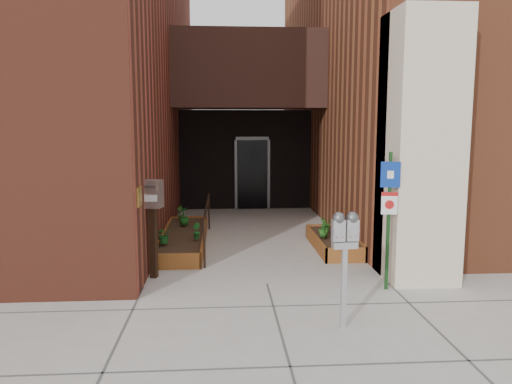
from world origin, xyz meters
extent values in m
plane|color=#9E9991|center=(0.00, 0.00, 0.00)|extent=(80.00, 80.00, 0.00)
cube|color=brown|center=(-6.00, 6.70, 5.00)|extent=(8.00, 14.60, 10.00)
cube|color=brown|center=(6.00, 7.15, 5.00)|extent=(8.00, 13.70, 10.00)
cube|color=beige|center=(2.55, 0.20, 2.20)|extent=(1.10, 1.20, 4.40)
cube|color=black|center=(0.00, 6.00, 4.00)|extent=(4.20, 2.00, 2.00)
cube|color=black|center=(0.00, 7.40, 1.50)|extent=(4.00, 0.30, 3.00)
cube|color=black|center=(0.20, 7.22, 1.05)|extent=(0.90, 0.06, 2.10)
cube|color=#B79338|center=(-1.99, -0.20, 1.50)|extent=(0.04, 0.30, 0.30)
cube|color=brown|center=(-1.55, 0.92, 0.15)|extent=(0.90, 0.04, 0.30)
cube|color=brown|center=(-1.55, 4.48, 0.15)|extent=(0.90, 0.04, 0.30)
cube|color=brown|center=(-1.98, 2.70, 0.15)|extent=(0.04, 3.60, 0.30)
cube|color=brown|center=(-1.12, 2.70, 0.15)|extent=(0.04, 3.60, 0.30)
cube|color=black|center=(-1.55, 2.70, 0.13)|extent=(0.82, 3.52, 0.26)
cube|color=brown|center=(1.60, 1.12, 0.15)|extent=(0.80, 0.04, 0.30)
cube|color=brown|center=(1.60, 3.28, 0.15)|extent=(0.80, 0.04, 0.30)
cube|color=brown|center=(1.22, 2.20, 0.15)|extent=(0.04, 2.20, 0.30)
cube|color=brown|center=(1.98, 2.20, 0.15)|extent=(0.04, 2.20, 0.30)
cube|color=black|center=(1.60, 2.20, 0.13)|extent=(0.72, 2.12, 0.26)
cylinder|color=black|center=(-1.05, 1.00, 0.45)|extent=(0.04, 0.04, 0.90)
cylinder|color=black|center=(-1.05, 4.30, 0.45)|extent=(0.04, 0.04, 0.90)
cylinder|color=black|center=(-1.05, 2.65, 0.88)|extent=(0.04, 3.30, 0.04)
cube|color=#B1B0B3|center=(0.82, -1.79, 0.53)|extent=(0.07, 0.07, 1.05)
cube|color=#B1B0B3|center=(0.82, -1.79, 1.09)|extent=(0.32, 0.15, 0.08)
cube|color=#B1B0B3|center=(0.73, -1.80, 1.28)|extent=(0.17, 0.12, 0.27)
sphere|color=#59595B|center=(0.73, -1.80, 1.44)|extent=(0.16, 0.16, 0.16)
cube|color=white|center=(0.74, -1.85, 1.30)|extent=(0.09, 0.01, 0.05)
cube|color=#B21414|center=(0.74, -1.85, 1.22)|extent=(0.09, 0.01, 0.03)
cube|color=#B1B0B3|center=(0.91, -1.78, 1.28)|extent=(0.17, 0.12, 0.27)
sphere|color=#59595B|center=(0.91, -1.78, 1.44)|extent=(0.16, 0.16, 0.16)
cube|color=white|center=(0.92, -1.84, 1.30)|extent=(0.09, 0.01, 0.05)
cube|color=#B21414|center=(0.92, -1.84, 1.22)|extent=(0.09, 0.01, 0.03)
cube|color=#133514|center=(1.87, -0.37, 1.09)|extent=(0.06, 0.06, 2.18)
cube|color=navy|center=(1.86, -0.40, 1.83)|extent=(0.30, 0.07, 0.40)
cube|color=white|center=(1.86, -0.40, 1.83)|extent=(0.10, 0.03, 0.12)
cube|color=white|center=(1.86, -0.40, 1.39)|extent=(0.25, 0.06, 0.35)
cube|color=#B21414|center=(1.86, -0.40, 1.53)|extent=(0.25, 0.06, 0.06)
cylinder|color=#B21414|center=(1.86, -0.41, 1.37)|extent=(0.14, 0.04, 0.14)
cube|color=black|center=(-1.89, 0.49, 0.61)|extent=(0.14, 0.14, 1.22)
cube|color=#ACADAF|center=(-1.89, 0.49, 1.44)|extent=(0.39, 0.32, 0.47)
cube|color=#59595B|center=(-1.93, 0.37, 1.58)|extent=(0.24, 0.07, 0.04)
cube|color=white|center=(-1.93, 0.37, 1.39)|extent=(0.26, 0.08, 0.11)
imported|color=#18571D|center=(-1.85, 1.68, 0.48)|extent=(0.43, 0.43, 0.35)
imported|color=#1A5C1E|center=(-1.25, 2.04, 0.46)|extent=(0.24, 0.24, 0.32)
imported|color=#195919|center=(-1.60, 3.45, 0.50)|extent=(0.32, 0.32, 0.41)
imported|color=#205117|center=(-1.75, 4.15, 0.47)|extent=(0.25, 0.25, 0.33)
imported|color=#26611B|center=(1.35, 2.05, 0.48)|extent=(0.26, 0.26, 0.37)
imported|color=#215618|center=(1.35, 1.95, 0.45)|extent=(0.17, 0.17, 0.30)
imported|color=#1C5518|center=(1.52, 2.58, 0.46)|extent=(0.30, 0.30, 0.32)
camera|label=1|loc=(-0.72, -7.85, 2.63)|focal=35.00mm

